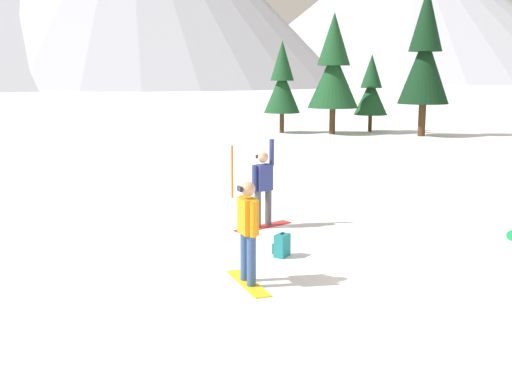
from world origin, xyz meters
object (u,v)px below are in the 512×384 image
at_px(snowboarder_foreground, 248,230).
at_px(pine_tree_slender, 282,83).
at_px(pine_tree_tall, 333,68).
at_px(snowboarder_midground, 263,187).
at_px(backpack_teal, 282,246).
at_px(trail_marker_pole, 232,172).
at_px(pine_tree_twin, 425,55).
at_px(pine_tree_short, 371,90).

xyz_separation_m(snowboarder_foreground, pine_tree_slender, (2.01, 27.06, 1.96)).
distance_m(snowboarder_foreground, pine_tree_tall, 26.84).
height_order(snowboarder_midground, pine_tree_tall, pine_tree_tall).
relative_size(backpack_teal, pine_tree_tall, 0.07).
relative_size(snowboarder_foreground, trail_marker_pole, 1.17).
distance_m(snowboarder_foreground, pine_tree_slender, 27.20).
xyz_separation_m(backpack_teal, pine_tree_twin, (9.00, 23.41, 4.18)).
relative_size(trail_marker_pole, pine_tree_tall, 0.22).
height_order(trail_marker_pole, pine_tree_short, pine_tree_short).
xyz_separation_m(pine_tree_twin, pine_tree_short, (-2.34, 2.72, -1.92)).
relative_size(snowboarder_midground, pine_tree_tall, 0.29).
bearing_deg(snowboarder_foreground, pine_tree_tall, 79.53).
distance_m(trail_marker_pole, pine_tree_slender, 19.89).
distance_m(trail_marker_pole, pine_tree_tall, 19.77).
distance_m(trail_marker_pole, pine_tree_short, 21.79).
height_order(backpack_teal, trail_marker_pole, trail_marker_pole).
xyz_separation_m(trail_marker_pole, pine_tree_twin, (10.08, 17.58, 3.65)).
bearing_deg(trail_marker_pole, snowboarder_foreground, -86.67).
distance_m(pine_tree_twin, pine_tree_short, 4.07).
xyz_separation_m(snowboarder_midground, pine_tree_short, (6.96, 23.76, 1.53)).
bearing_deg(snowboarder_midground, pine_tree_slender, 85.88).
height_order(snowboarder_midground, pine_tree_twin, pine_tree_twin).
height_order(backpack_teal, pine_tree_short, pine_tree_short).
height_order(snowboarder_midground, pine_tree_slender, pine_tree_slender).
bearing_deg(backpack_teal, pine_tree_short, 75.71).
bearing_deg(pine_tree_twin, pine_tree_tall, 165.51).
bearing_deg(snowboarder_midground, snowboarder_foreground, -94.97).
xyz_separation_m(snowboarder_foreground, pine_tree_short, (7.30, 27.73, 1.55)).
distance_m(snowboarder_midground, backpack_teal, 2.50).
bearing_deg(backpack_teal, pine_tree_slender, 86.94).
bearing_deg(pine_tree_tall, pine_tree_short, 31.17).
xyz_separation_m(backpack_teal, pine_tree_short, (6.66, 26.13, 2.26)).
bearing_deg(backpack_teal, pine_tree_tall, 80.32).
bearing_deg(pine_tree_slender, backpack_teal, -93.06).
height_order(pine_tree_slender, pine_tree_twin, pine_tree_twin).
distance_m(backpack_teal, pine_tree_twin, 25.43).
bearing_deg(pine_tree_short, pine_tree_tall, -148.83).
xyz_separation_m(trail_marker_pole, pine_tree_slender, (2.44, 19.62, 2.15)).
bearing_deg(pine_tree_tall, snowboarder_midground, -101.43).
height_order(trail_marker_pole, pine_tree_twin, pine_tree_twin).
bearing_deg(snowboarder_midground, pine_tree_tall, 78.57).
height_order(trail_marker_pole, pine_tree_tall, pine_tree_tall).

